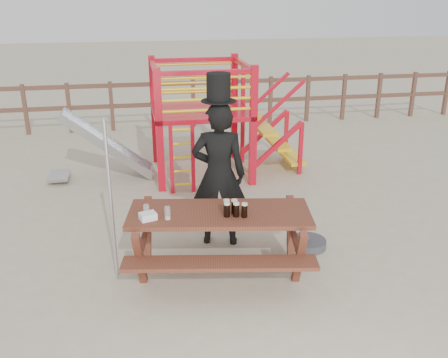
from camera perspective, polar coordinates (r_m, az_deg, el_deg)
ground at (r=6.27m, az=0.35°, el=-10.44°), size 60.00×60.00×0.00m
back_fence at (r=12.56m, az=-5.84°, el=9.14°), size 15.09×0.09×1.20m
playground_fort at (r=9.18m, az=-3.18°, el=7.04°), size 4.71×1.84×2.10m
picnic_table at (r=5.97m, az=-0.53°, el=-6.43°), size 2.34×1.81×0.82m
man_with_hat at (r=6.52m, az=-0.60°, el=0.92°), size 0.80×0.61×2.31m
metal_pole at (r=5.90m, az=-12.82°, el=-2.45°), size 0.04×0.04×1.95m
parasol_base at (r=6.86m, az=9.59°, el=-7.26°), size 0.48×0.48×0.20m
paper_bag at (r=5.70m, az=-8.69°, el=-4.23°), size 0.21×0.19×0.08m
stout_pints at (r=5.71m, az=1.11°, el=-3.38°), size 0.26×0.21×0.17m
empty_glasses at (r=5.70m, az=-7.68°, el=-3.82°), size 0.30×0.17×0.15m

